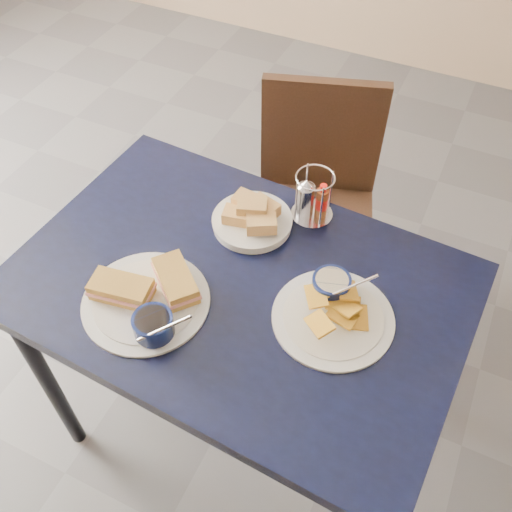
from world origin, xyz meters
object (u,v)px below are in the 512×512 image
at_px(sandwich_plate, 149,298).
at_px(plantain_plate, 333,306).
at_px(bread_basket, 252,218).
at_px(chair_far, 323,191).
at_px(condiment_caddy, 312,199).
at_px(dining_table, 238,301).

distance_m(sandwich_plate, plantain_plate, 0.42).
bearing_deg(bread_basket, chair_far, 85.09).
bearing_deg(condiment_caddy, dining_table, -104.03).
height_order(chair_far, bread_basket, chair_far).
distance_m(chair_far, plantain_plate, 0.74).
xyz_separation_m(dining_table, sandwich_plate, (-0.16, -0.14, 0.10)).
bearing_deg(sandwich_plate, bread_basket, 72.00).
distance_m(dining_table, sandwich_plate, 0.23).
xyz_separation_m(plantain_plate, condiment_caddy, (-0.16, 0.27, 0.04)).
bearing_deg(dining_table, sandwich_plate, -137.51).
height_order(chair_far, condiment_caddy, condiment_caddy).
bearing_deg(sandwich_plate, condiment_caddy, 62.15).
distance_m(plantain_plate, condiment_caddy, 0.32).
distance_m(plantain_plate, bread_basket, 0.33).
bearing_deg(dining_table, plantain_plate, 4.37).
distance_m(chair_far, sandwich_plate, 0.87).
bearing_deg(bread_basket, dining_table, -75.33).
height_order(sandwich_plate, condiment_caddy, condiment_caddy).
xyz_separation_m(dining_table, plantain_plate, (0.23, 0.02, 0.10)).
xyz_separation_m(dining_table, bread_basket, (-0.05, 0.19, 0.10)).
bearing_deg(dining_table, condiment_caddy, 75.97).
height_order(plantain_plate, bread_basket, plantain_plate).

